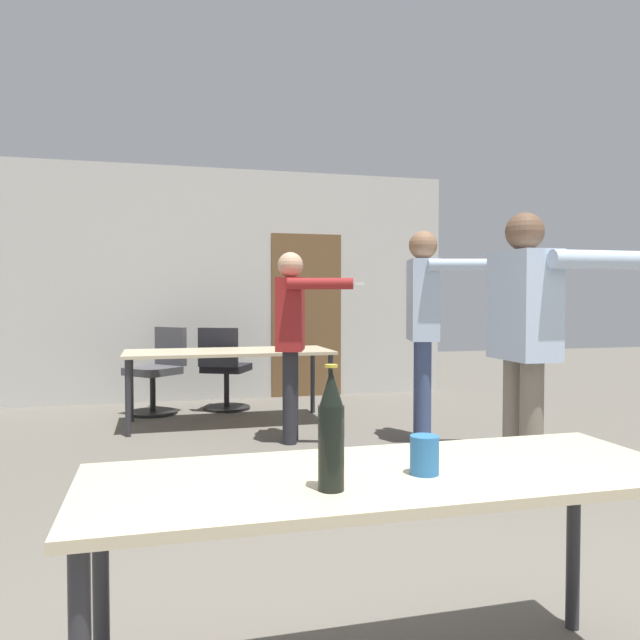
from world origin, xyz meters
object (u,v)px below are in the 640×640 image
Objects in this scene: person_near_casual at (424,313)px; office_chair_mid_tucked at (158,373)px; beer_bottle at (331,431)px; office_chair_near_pushed at (224,372)px; drink_cup at (424,455)px; person_left_plaid at (292,327)px; person_right_polo at (526,326)px.

person_near_casual is 3.06m from office_chair_mid_tucked.
office_chair_near_pushed is at bearing 87.13° from beer_bottle.
office_chair_mid_tucked is 5.33m from drink_cup.
person_right_polo is at bearing 49.02° from person_left_plaid.
person_near_casual is 1.97× the size of office_chair_mid_tucked.
office_chair_mid_tucked is at bearing 94.72° from beer_bottle.
person_near_casual is at bearing -26.51° from office_chair_near_pushed.
beer_bottle is 0.33m from drink_cup.
person_left_plaid is 3.59m from drink_cup.
drink_cup is (0.04, -5.23, 0.35)m from office_chair_near_pushed.
person_left_plaid is at bearing -147.88° from person_right_polo.
person_left_plaid is 1.77× the size of office_chair_mid_tucked.
person_near_casual is 5.36× the size of beer_bottle.
office_chair_mid_tucked is at bearing -128.96° from person_left_plaid.
person_near_casual reaches higher than person_left_plaid.
person_left_plaid is 1.77× the size of office_chair_near_pushed.
office_chair_near_pushed reaches higher than drink_cup.
office_chair_mid_tucked is at bearing -146.89° from person_right_polo.
person_right_polo is 5.23× the size of beer_bottle.
person_right_polo is at bearing 45.85° from beer_bottle.
office_chair_mid_tucked and office_chair_near_pushed have the same top height.
person_left_plaid is 0.92× the size of person_right_polo.
person_near_casual is 3.78m from beer_bottle.
person_near_casual is at bearing -174.45° from office_chair_mid_tucked.
person_near_casual is 2.57m from office_chair_near_pushed.
office_chair_mid_tucked is 2.72× the size of beer_bottle.
office_chair_near_pushed is 2.72× the size of beer_bottle.
person_left_plaid is at bearing -50.04° from office_chair_near_pushed.
drink_cup is at bearing 14.05° from beer_bottle.
person_near_casual is at bearing 92.25° from person_left_plaid.
drink_cup is (-0.37, -3.56, -0.21)m from person_left_plaid.
beer_bottle is (-1.78, -1.83, -0.18)m from person_right_polo.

